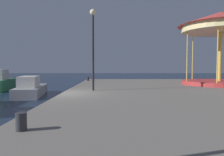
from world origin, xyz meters
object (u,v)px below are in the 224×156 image
Objects in this scene: carousel at (220,30)px; bollard_south at (88,79)px; motorboat_grey at (31,88)px; lamp_post_mid_promenade at (93,36)px; bollard_north at (21,122)px.

bollard_south is at bearing 156.97° from carousel.
motorboat_grey is 7.06m from lamp_post_mid_promenade.
carousel is (14.53, 0.44, 4.47)m from motorboat_grey.
carousel is 15.96× the size of bollard_south.
bollard_south is at bearing 91.03° from bollard_north.
motorboat_grey is 1.14× the size of lamp_post_mid_promenade.
carousel reaches higher than bollard_south.
motorboat_grey is 13.51× the size of bollard_south.
bollard_north is 16.54m from bollard_south.
bollard_north is at bearing -96.72° from lamp_post_mid_promenade.
motorboat_grey is 6.30m from bollard_south.
bollard_south is (3.79, 5.01, 0.45)m from motorboat_grey.
lamp_post_mid_promenade is at bearing -81.79° from bollard_south.
bollard_north is at bearing -70.49° from motorboat_grey.
carousel is at bearing 22.80° from lamp_post_mid_promenade.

